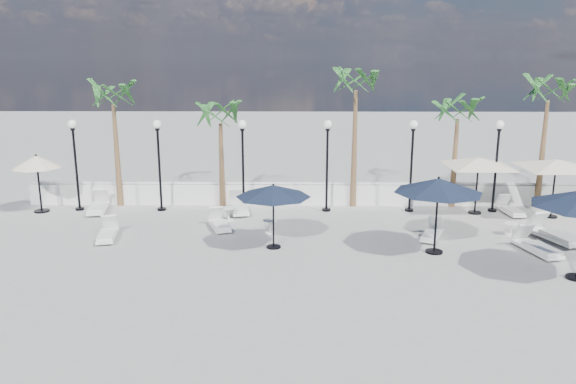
{
  "coord_description": "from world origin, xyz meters",
  "views": [
    {
      "loc": [
        -1.33,
        -16.42,
        6.38
      ],
      "look_at": [
        -1.59,
        3.67,
        1.5
      ],
      "focal_mm": 35.0,
      "sensor_mm": 36.0,
      "label": 1
    }
  ],
  "objects_px": {
    "lounger_8": "(554,234)",
    "parasol_navy_mid": "(438,186)",
    "lounger_2": "(98,206)",
    "lounger_3": "(239,206)",
    "lounger_5": "(537,246)",
    "lounger_0": "(108,233)",
    "parasol_cream_sq_b": "(479,158)",
    "parasol_navy_left": "(273,191)",
    "lounger_7": "(510,209)",
    "lounger_4": "(432,233)",
    "parasol_cream_sq_a": "(557,160)",
    "parasol_cream_small": "(37,163)",
    "lounger_1": "(219,223)"
  },
  "relations": [
    {
      "from": "lounger_4",
      "to": "parasol_cream_sq_b",
      "type": "height_order",
      "value": "parasol_cream_sq_b"
    },
    {
      "from": "lounger_3",
      "to": "parasol_navy_mid",
      "type": "height_order",
      "value": "parasol_navy_mid"
    },
    {
      "from": "lounger_7",
      "to": "parasol_cream_small",
      "type": "bearing_deg",
      "value": 173.88
    },
    {
      "from": "lounger_2",
      "to": "lounger_8",
      "type": "distance_m",
      "value": 17.8
    },
    {
      "from": "parasol_cream_small",
      "to": "lounger_4",
      "type": "bearing_deg",
      "value": -12.23
    },
    {
      "from": "lounger_2",
      "to": "lounger_8",
      "type": "bearing_deg",
      "value": -21.67
    },
    {
      "from": "parasol_cream_sq_a",
      "to": "lounger_5",
      "type": "bearing_deg",
      "value": -118.68
    },
    {
      "from": "lounger_3",
      "to": "parasol_navy_mid",
      "type": "distance_m",
      "value": 8.77
    },
    {
      "from": "parasol_navy_mid",
      "to": "parasol_cream_sq_b",
      "type": "xyz_separation_m",
      "value": [
        2.85,
        4.85,
        0.06
      ]
    },
    {
      "from": "lounger_3",
      "to": "lounger_7",
      "type": "height_order",
      "value": "lounger_3"
    },
    {
      "from": "parasol_navy_mid",
      "to": "parasol_cream_sq_a",
      "type": "height_order",
      "value": "parasol_navy_mid"
    },
    {
      "from": "lounger_2",
      "to": "parasol_cream_sq_a",
      "type": "bearing_deg",
      "value": -11.62
    },
    {
      "from": "lounger_3",
      "to": "lounger_5",
      "type": "xyz_separation_m",
      "value": [
        10.39,
        -4.9,
        -0.01
      ]
    },
    {
      "from": "lounger_2",
      "to": "parasol_cream_sq_b",
      "type": "relative_size",
      "value": 0.41
    },
    {
      "from": "parasol_navy_left",
      "to": "parasol_cream_small",
      "type": "bearing_deg",
      "value": 156.04
    },
    {
      "from": "lounger_2",
      "to": "lounger_3",
      "type": "xyz_separation_m",
      "value": [
        5.91,
        0.0,
        0.01
      ]
    },
    {
      "from": "lounger_7",
      "to": "parasol_navy_left",
      "type": "relative_size",
      "value": 0.69
    },
    {
      "from": "lounger_3",
      "to": "parasol_cream_sq_b",
      "type": "bearing_deg",
      "value": -11.76
    },
    {
      "from": "lounger_0",
      "to": "parasol_cream_sq_a",
      "type": "relative_size",
      "value": 0.35
    },
    {
      "from": "parasol_navy_mid",
      "to": "parasol_cream_sq_b",
      "type": "bearing_deg",
      "value": 59.59
    },
    {
      "from": "parasol_navy_left",
      "to": "lounger_8",
      "type": "bearing_deg",
      "value": 4.68
    },
    {
      "from": "lounger_3",
      "to": "lounger_4",
      "type": "height_order",
      "value": "lounger_3"
    },
    {
      "from": "lounger_8",
      "to": "parasol_cream_sq_a",
      "type": "xyz_separation_m",
      "value": [
        1.25,
        3.07,
        2.11
      ]
    },
    {
      "from": "lounger_5",
      "to": "lounger_7",
      "type": "height_order",
      "value": "lounger_5"
    },
    {
      "from": "lounger_8",
      "to": "parasol_navy_mid",
      "type": "xyz_separation_m",
      "value": [
        -4.51,
        -1.24,
        2.01
      ]
    },
    {
      "from": "lounger_2",
      "to": "lounger_5",
      "type": "bearing_deg",
      "value": -26.62
    },
    {
      "from": "lounger_3",
      "to": "parasol_cream_small",
      "type": "bearing_deg",
      "value": 168.52
    },
    {
      "from": "lounger_7",
      "to": "parasol_cream_sq_b",
      "type": "distance_m",
      "value": 2.56
    },
    {
      "from": "lounger_8",
      "to": "parasol_navy_left",
      "type": "xyz_separation_m",
      "value": [
        -9.89,
        -0.81,
        1.71
      ]
    },
    {
      "from": "parasol_cream_sq_b",
      "to": "lounger_1",
      "type": "bearing_deg",
      "value": -167.45
    },
    {
      "from": "parasol_cream_sq_a",
      "to": "parasol_cream_sq_b",
      "type": "bearing_deg",
      "value": 169.47
    },
    {
      "from": "lounger_0",
      "to": "lounger_2",
      "type": "bearing_deg",
      "value": 103.15
    },
    {
      "from": "lounger_7",
      "to": "parasol_cream_sq_b",
      "type": "height_order",
      "value": "parasol_cream_sq_b"
    },
    {
      "from": "lounger_7",
      "to": "parasol_cream_small",
      "type": "distance_m",
      "value": 19.68
    },
    {
      "from": "lounger_2",
      "to": "parasol_cream_sq_a",
      "type": "distance_m",
      "value": 18.8
    },
    {
      "from": "parasol_cream_small",
      "to": "lounger_7",
      "type": "bearing_deg",
      "value": -0.36
    },
    {
      "from": "lounger_3",
      "to": "lounger_4",
      "type": "bearing_deg",
      "value": -36.68
    },
    {
      "from": "lounger_4",
      "to": "lounger_7",
      "type": "bearing_deg",
      "value": 63.07
    },
    {
      "from": "lounger_0",
      "to": "lounger_4",
      "type": "height_order",
      "value": "lounger_0"
    },
    {
      "from": "lounger_4",
      "to": "lounger_7",
      "type": "distance_m",
      "value": 5.15
    },
    {
      "from": "parasol_navy_mid",
      "to": "lounger_8",
      "type": "bearing_deg",
      "value": 15.35
    },
    {
      "from": "lounger_3",
      "to": "lounger_7",
      "type": "xyz_separation_m",
      "value": [
        11.27,
        -0.15,
        -0.04
      ]
    },
    {
      "from": "lounger_0",
      "to": "parasol_cream_sq_b",
      "type": "xyz_separation_m",
      "value": [
        14.2,
        3.59,
        2.12
      ]
    },
    {
      "from": "parasol_navy_mid",
      "to": "lounger_1",
      "type": "bearing_deg",
      "value": 161.34
    },
    {
      "from": "lounger_0",
      "to": "parasol_cream_sq_b",
      "type": "relative_size",
      "value": 0.36
    },
    {
      "from": "lounger_5",
      "to": "parasol_cream_small",
      "type": "xyz_separation_m",
      "value": [
        -18.71,
        4.88,
        1.85
      ]
    },
    {
      "from": "lounger_0",
      "to": "lounger_5",
      "type": "xyz_separation_m",
      "value": [
        14.74,
        -1.29,
        0.03
      ]
    },
    {
      "from": "lounger_8",
      "to": "parasol_cream_small",
      "type": "height_order",
      "value": "parasol_cream_small"
    },
    {
      "from": "lounger_0",
      "to": "lounger_8",
      "type": "bearing_deg",
      "value": -10.45
    },
    {
      "from": "lounger_0",
      "to": "parasol_cream_sq_a",
      "type": "bearing_deg",
      "value": -0.26
    }
  ]
}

